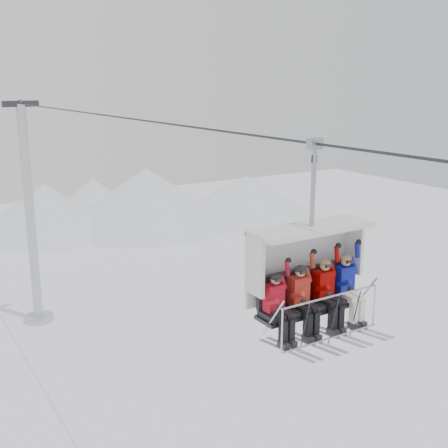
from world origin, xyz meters
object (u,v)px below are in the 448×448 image
lift_tower_right (31,231)px  skier_center_right (327,291)px  chairlift_carrier (306,266)px  skier_far_left (278,306)px  skier_center_left (302,298)px  skier_far_right (347,286)px

lift_tower_right → skier_center_right: bearing=-89.3°
chairlift_carrier → skier_far_left: chairlift_carrier is taller
lift_tower_right → skier_center_left: size_ratio=7.99×
chairlift_carrier → skier_far_left: 1.16m
skier_center_left → skier_far_left: bearing=-179.3°
chairlift_carrier → skier_center_left: (-0.34, -0.32, -0.54)m
lift_tower_right → skier_center_right: 25.94m
skier_far_left → skier_center_left: (0.63, 0.01, 0.03)m
lift_tower_right → skier_far_right: bearing=-87.9°
lift_tower_right → skier_center_right: lift_tower_right is taller
lift_tower_right → skier_far_right: 25.96m
lift_tower_right → skier_center_left: (-0.34, -25.56, 4.42)m
chairlift_carrier → skier_far_left: (-0.96, -0.33, -0.56)m
lift_tower_right → chairlift_carrier: size_ratio=3.38×
lift_tower_right → skier_far_right: lift_tower_right is taller
skier_center_right → skier_far_right: 0.59m
skier_far_left → chairlift_carrier: bearing=18.7°
skier_far_left → skier_center_left: size_ratio=1.00×
skier_far_right → skier_far_left: bearing=-179.7°
lift_tower_right → chairlift_carrier: 25.72m
lift_tower_right → chairlift_carrier: (0.00, -25.24, 4.96)m
skier_far_left → skier_center_right: 1.29m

